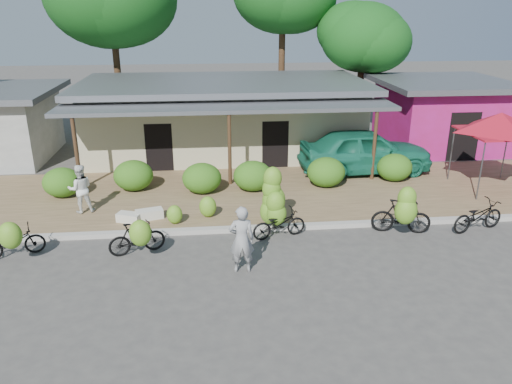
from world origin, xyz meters
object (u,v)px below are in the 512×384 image
(sack_far, at_px, (129,217))
(bike_far_left, at_px, (12,241))
(tree_near_right, at_px, (360,35))
(bike_center, at_px, (275,209))
(bike_far_right, at_px, (478,216))
(bike_left, at_px, (138,237))
(bike_right, at_px, (403,213))
(red_canopy, at_px, (500,123))
(teal_van, at_px, (365,151))
(bystander, at_px, (80,189))
(sack_near, at_px, (149,214))
(vendor, at_px, (242,239))

(sack_far, bearing_deg, bike_far_left, -145.26)
(tree_near_right, bearing_deg, bike_center, -115.60)
(bike_far_right, bearing_deg, bike_left, 77.28)
(tree_near_right, relative_size, sack_far, 9.10)
(bike_left, bearing_deg, bike_right, -103.98)
(red_canopy, bearing_deg, teal_van, 150.46)
(red_canopy, distance_m, bystander, 14.82)
(sack_near, distance_m, vendor, 4.45)
(bike_left, bearing_deg, bike_far_left, 69.06)
(bike_center, distance_m, bike_far_right, 6.27)
(red_canopy, height_order, bike_right, red_canopy)
(red_canopy, height_order, vendor, red_canopy)
(bike_far_left, distance_m, bike_left, 3.39)
(bike_center, bearing_deg, bike_far_right, -108.56)
(red_canopy, bearing_deg, sack_far, -172.06)
(bike_left, distance_m, sack_near, 2.35)
(red_canopy, bearing_deg, bike_center, -161.14)
(sack_far, bearing_deg, bike_left, -75.78)
(bike_far_left, bearing_deg, bystander, -42.09)
(bike_far_right, bearing_deg, bike_center, 69.91)
(bike_far_right, height_order, sack_near, bike_far_right)
(bike_far_right, relative_size, vendor, 1.07)
(bike_left, xyz_separation_m, bike_center, (3.98, 1.05, 0.23))
(bike_left, relative_size, bike_center, 0.80)
(bike_right, bearing_deg, bike_center, 95.45)
(tree_near_right, xyz_separation_m, bike_far_right, (0.08, -13.29, -4.62))
(bike_right, distance_m, sack_near, 7.91)
(vendor, relative_size, bystander, 1.12)
(bike_center, relative_size, sack_far, 2.75)
(red_canopy, bearing_deg, vendor, -152.28)
(vendor, bearing_deg, tree_near_right, -116.77)
(bike_center, height_order, bystander, bike_center)
(red_canopy, height_order, sack_near, red_canopy)
(sack_near, height_order, vendor, vendor)
(bike_left, distance_m, teal_van, 10.50)
(bike_far_right, bearing_deg, tree_near_right, -15.97)
(vendor, bearing_deg, teal_van, -127.62)
(bike_far_left, xyz_separation_m, teal_van, (11.77, 6.14, 0.49))
(bike_left, distance_m, bike_center, 4.12)
(vendor, bearing_deg, bike_far_left, -12.76)
(bike_left, height_order, sack_near, bike_left)
(sack_near, bearing_deg, sack_far, -163.79)
(teal_van, bearing_deg, bike_left, 124.07)
(bike_right, bearing_deg, sack_near, 90.11)
(bike_far_right, height_order, vendor, vendor)
(bike_right, distance_m, bystander, 10.27)
(sack_far, relative_size, bystander, 0.46)
(bike_far_left, bearing_deg, bike_center, -102.93)
(bike_far_left, height_order, bike_far_right, bike_far_left)
(bike_far_left, height_order, bystander, bystander)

